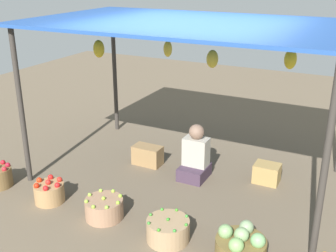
{
  "coord_description": "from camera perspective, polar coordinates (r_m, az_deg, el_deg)",
  "views": [
    {
      "loc": [
        2.17,
        -4.87,
        2.78
      ],
      "look_at": [
        0.0,
        -0.58,
        0.95
      ],
      "focal_mm": 44.92,
      "sensor_mm": 36.0,
      "label": 1
    }
  ],
  "objects": [
    {
      "name": "basket_cabbages",
      "position": [
        4.43,
        9.83,
        -15.84
      ],
      "size": [
        0.51,
        0.51,
        0.37
      ],
      "color": "brown",
      "rests_on": "ground"
    },
    {
      "name": "ground_plane",
      "position": [
        6.01,
        2.52,
        -6.72
      ],
      "size": [
        14.0,
        14.0,
        0.0
      ],
      "primitive_type": "plane",
      "color": "brown"
    },
    {
      "name": "wooden_crate_near_vendor",
      "position": [
        6.28,
        -2.79,
        -3.99
      ],
      "size": [
        0.43,
        0.24,
        0.29
      ],
      "primitive_type": "cube",
      "color": "#957247",
      "rests_on": "ground"
    },
    {
      "name": "vendor_person",
      "position": [
        5.85,
        3.73,
        -4.3
      ],
      "size": [
        0.36,
        0.44,
        0.78
      ],
      "color": "#423042",
      "rests_on": "ground"
    },
    {
      "name": "basket_red_tomatoes",
      "position": [
        5.53,
        -15.81,
        -8.61
      ],
      "size": [
        0.37,
        0.37,
        0.31
      ],
      "color": "#A47C4F",
      "rests_on": "ground"
    },
    {
      "name": "market_stall_structure",
      "position": [
        5.38,
        2.87,
        12.63
      ],
      "size": [
        4.07,
        2.49,
        2.14
      ],
      "color": "#38332D",
      "rests_on": "ground"
    },
    {
      "name": "basket_green_chilies",
      "position": [
        4.66,
        -0.01,
        -13.93
      ],
      "size": [
        0.47,
        0.47,
        0.27
      ],
      "color": "tan",
      "rests_on": "ground"
    },
    {
      "name": "basket_limes",
      "position": [
        5.08,
        -8.66,
        -10.97
      ],
      "size": [
        0.45,
        0.45,
        0.28
      ],
      "color": "#9E7658",
      "rests_on": "ground"
    },
    {
      "name": "wooden_crate_stacked_rear",
      "position": [
        5.93,
        13.26,
        -6.26
      ],
      "size": [
        0.34,
        0.27,
        0.26
      ],
      "primitive_type": "cube",
      "color": "#A7864B",
      "rests_on": "ground"
    }
  ]
}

